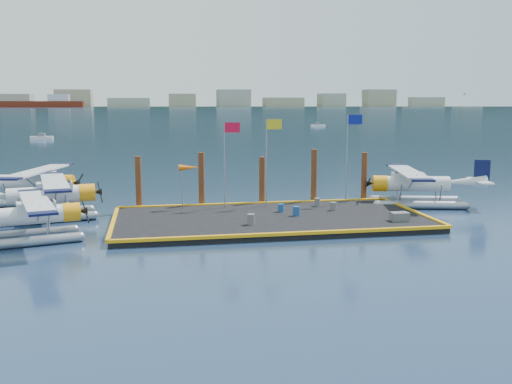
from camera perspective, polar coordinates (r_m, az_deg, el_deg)
ground at (r=37.38m, az=1.44°, el=-3.07°), size 4000.00×4000.00×0.00m
dock at (r=37.34m, az=1.44°, el=-2.77°), size 20.00×10.00×0.40m
dock_bumpers at (r=37.28m, az=1.44°, el=-2.33°), size 20.25×10.25×0.18m
far_backdrop at (r=1790.47m, az=-2.56°, el=9.04°), size 3050.00×2050.00×810.00m
seaplane_a at (r=34.33m, az=-21.68°, el=-2.45°), size 8.28×8.92×3.17m
seaplane_b at (r=40.45m, az=-20.02°, el=-0.50°), size 9.05×9.86×3.49m
seaplane_c at (r=46.59m, az=-21.34°, el=0.67°), size 9.38×10.14×3.60m
seaplane_d at (r=44.49m, az=15.43°, el=0.58°), size 9.27×10.04×3.56m
drum_1 at (r=37.56m, az=4.05°, el=-1.92°), size 0.44×0.44×0.63m
drum_2 at (r=39.73m, az=7.74°, el=-1.43°), size 0.40×0.40×0.56m
drum_3 at (r=34.78m, az=-0.50°, el=-2.75°), size 0.47×0.47×0.66m
drum_4 at (r=41.24m, az=6.16°, el=-1.00°), size 0.41×0.41×0.57m
drum_5 at (r=38.83m, az=2.50°, el=-1.60°), size 0.39×0.39×0.55m
crate at (r=37.02m, az=14.17°, el=-2.40°), size 1.09×0.73×0.55m
flagpole_red at (r=40.06m, az=-2.88°, el=4.09°), size 1.14×0.08×6.00m
flagpole_yellow at (r=40.55m, az=1.33°, el=4.33°), size 1.14×0.08×6.20m
flagpole_blue at (r=42.17m, az=9.35°, el=4.63°), size 1.14×0.08×6.50m
windsock at (r=39.91m, az=-6.76°, el=2.34°), size 1.40×0.44×3.12m
piling_0 at (r=41.58m, az=-11.66°, el=0.78°), size 0.44×0.44×4.00m
piling_1 at (r=41.71m, az=-5.47°, el=1.09°), size 0.44×0.44×4.20m
piling_2 at (r=42.36m, az=0.61°, el=0.97°), size 0.44×0.44×3.80m
piling_3 at (r=43.27m, az=5.81°, el=1.43°), size 0.44×0.44×4.30m
piling_4 at (r=44.57m, az=10.76°, el=1.35°), size 0.44×0.44×4.00m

